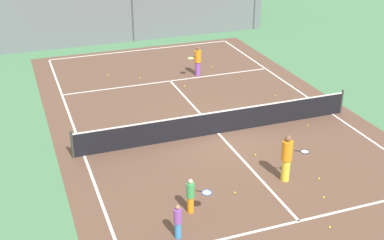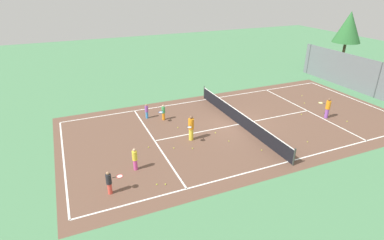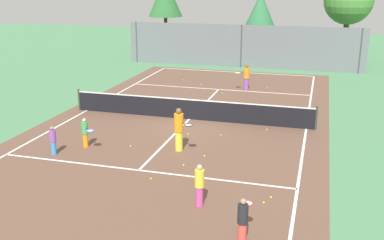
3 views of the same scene
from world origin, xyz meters
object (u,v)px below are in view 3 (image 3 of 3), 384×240
at_px(tennis_ball_11, 267,130).
at_px(player_0, 246,77).
at_px(tennis_ball_0, 184,165).
at_px(tennis_ball_13, 281,110).
at_px(player_4, 85,132).
at_px(player_2, 53,140).
at_px(tennis_ball_3, 131,146).
at_px(tennis_ball_12, 221,135).
at_px(tennis_ball_1, 184,80).
at_px(player_5, 179,129).
at_px(player_1, 199,185).
at_px(tennis_ball_8, 151,179).
at_px(tennis_ball_6, 271,197).
at_px(tennis_ball_4, 222,93).
at_px(tennis_ball_9, 201,84).
at_px(player_3, 243,220).
at_px(tennis_ball_10, 204,156).
at_px(tennis_ball_2, 264,203).
at_px(tennis_ball_7, 188,134).
at_px(tennis_ball_5, 267,87).

bearing_deg(tennis_ball_11, player_0, 106.50).
height_order(tennis_ball_0, tennis_ball_13, same).
bearing_deg(player_4, player_0, 68.41).
relative_size(player_2, tennis_ball_3, 17.16).
bearing_deg(tennis_ball_12, tennis_ball_13, 65.63).
relative_size(tennis_ball_1, tennis_ball_11, 1.00).
bearing_deg(player_0, player_5, -94.41).
xyz_separation_m(player_1, tennis_ball_12, (-0.75, 6.37, -0.65)).
xyz_separation_m(player_5, tennis_ball_8, (-0.10, -2.88, -0.86)).
bearing_deg(tennis_ball_3, player_1, -45.53).
xyz_separation_m(player_0, tennis_ball_6, (3.13, -13.99, -0.78)).
height_order(tennis_ball_1, tennis_ball_11, same).
height_order(player_2, tennis_ball_4, player_2).
bearing_deg(tennis_ball_9, tennis_ball_0, -77.85).
bearing_deg(player_3, tennis_ball_4, 104.17).
bearing_deg(tennis_ball_10, player_4, -176.56).
xyz_separation_m(player_2, tennis_ball_10, (5.65, 1.35, -0.55)).
distance_m(player_4, tennis_ball_2, 8.07).
height_order(tennis_ball_2, tennis_ball_6, same).
height_order(tennis_ball_6, tennis_ball_7, same).
bearing_deg(tennis_ball_13, player_5, -115.92).
bearing_deg(tennis_ball_2, tennis_ball_8, 170.23).
bearing_deg(tennis_ball_10, tennis_ball_5, 85.76).
bearing_deg(tennis_ball_0, tennis_ball_12, 80.77).
xyz_separation_m(player_1, tennis_ball_11, (1.07, 7.67, -0.65)).
relative_size(player_5, tennis_ball_1, 26.27).
bearing_deg(tennis_ball_10, tennis_ball_13, 73.08).
bearing_deg(tennis_ball_9, player_3, -71.79).
height_order(tennis_ball_2, tennis_ball_12, same).
xyz_separation_m(tennis_ball_11, tennis_ball_13, (0.29, 3.35, 0.00)).
relative_size(player_4, tennis_ball_13, 18.21).
bearing_deg(player_5, tennis_ball_7, 95.95).
bearing_deg(tennis_ball_3, tennis_ball_1, 97.29).
distance_m(tennis_ball_1, tennis_ball_10, 13.69).
xyz_separation_m(player_5, tennis_ball_7, (-0.20, 1.91, -0.86)).
bearing_deg(tennis_ball_8, tennis_ball_1, 102.91).
height_order(player_4, tennis_ball_9, player_4).
bearing_deg(player_4, tennis_ball_13, 46.77).
height_order(player_1, tennis_ball_2, player_1).
height_order(tennis_ball_6, tennis_ball_12, same).
bearing_deg(player_1, player_2, 159.04).
distance_m(tennis_ball_5, tennis_ball_12, 9.62).
distance_m(player_3, tennis_ball_9, 18.21).
height_order(player_4, tennis_ball_5, player_4).
height_order(tennis_ball_0, tennis_ball_11, same).
bearing_deg(tennis_ball_6, player_1, -152.09).
distance_m(tennis_ball_4, tennis_ball_9, 2.61).
distance_m(player_4, tennis_ball_8, 4.29).
distance_m(player_0, player_5, 10.88).
relative_size(player_3, tennis_ball_0, 19.32).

